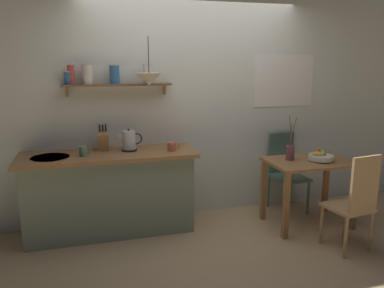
{
  "coord_description": "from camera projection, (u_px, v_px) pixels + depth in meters",
  "views": [
    {
      "loc": [
        -1.18,
        -3.64,
        1.84
      ],
      "look_at": [
        -0.1,
        0.25,
        0.95
      ],
      "focal_mm": 35.27,
      "sensor_mm": 36.0,
      "label": 1
    }
  ],
  "objects": [
    {
      "name": "ground_plane",
      "position": [
        207.0,
        233.0,
        4.13
      ],
      "size": [
        14.0,
        14.0,
        0.0
      ],
      "primitive_type": "plane",
      "color": "tan"
    },
    {
      "name": "back_wall",
      "position": [
        208.0,
        103.0,
        4.5
      ],
      "size": [
        6.8,
        0.11,
        2.7
      ],
      "color": "silver",
      "rests_on": "ground_plane"
    },
    {
      "name": "kitchen_counter",
      "position": [
        110.0,
        192.0,
        4.07
      ],
      "size": [
        1.83,
        0.63,
        0.9
      ],
      "color": "gray",
      "rests_on": "ground_plane"
    },
    {
      "name": "wall_shelf",
      "position": [
        108.0,
        78.0,
        3.99
      ],
      "size": [
        1.15,
        0.2,
        0.34
      ],
      "color": "brown"
    },
    {
      "name": "dining_table",
      "position": [
        309.0,
        172.0,
        4.23
      ],
      "size": [
        0.94,
        0.63,
        0.76
      ],
      "color": "#9E6B3D",
      "rests_on": "ground_plane"
    },
    {
      "name": "dining_chair_near",
      "position": [
        355.0,
        200.0,
        3.63
      ],
      "size": [
        0.44,
        0.43,
        0.99
      ],
      "color": "tan",
      "rests_on": "ground_plane"
    },
    {
      "name": "dining_chair_far",
      "position": [
        285.0,
        169.0,
        4.73
      ],
      "size": [
        0.42,
        0.46,
        0.96
      ],
      "color": "#4C6B5B",
      "rests_on": "ground_plane"
    },
    {
      "name": "fruit_bowl",
      "position": [
        320.0,
        156.0,
        4.17
      ],
      "size": [
        0.27,
        0.27,
        0.13
      ],
      "color": "silver",
      "rests_on": "dining_table"
    },
    {
      "name": "twig_vase",
      "position": [
        290.0,
        152.0,
        4.2
      ],
      "size": [
        0.1,
        0.1,
        0.51
      ],
      "color": "brown",
      "rests_on": "dining_table"
    },
    {
      "name": "electric_kettle",
      "position": [
        129.0,
        141.0,
        4.04
      ],
      "size": [
        0.25,
        0.16,
        0.24
      ],
      "color": "black",
      "rests_on": "kitchen_counter"
    },
    {
      "name": "knife_block",
      "position": [
        103.0,
        140.0,
        4.05
      ],
      "size": [
        0.11,
        0.17,
        0.29
      ],
      "color": "tan",
      "rests_on": "kitchen_counter"
    },
    {
      "name": "coffee_mug_by_sink",
      "position": [
        84.0,
        151.0,
        3.82
      ],
      "size": [
        0.12,
        0.08,
        0.1
      ],
      "color": "slate",
      "rests_on": "kitchen_counter"
    },
    {
      "name": "coffee_mug_spare",
      "position": [
        172.0,
        147.0,
        4.05
      ],
      "size": [
        0.13,
        0.09,
        0.09
      ],
      "color": "#C6664C",
      "rests_on": "kitchen_counter"
    },
    {
      "name": "pendant_lamp",
      "position": [
        149.0,
        79.0,
        3.89
      ],
      "size": [
        0.27,
        0.27,
        0.49
      ],
      "color": "black"
    }
  ]
}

